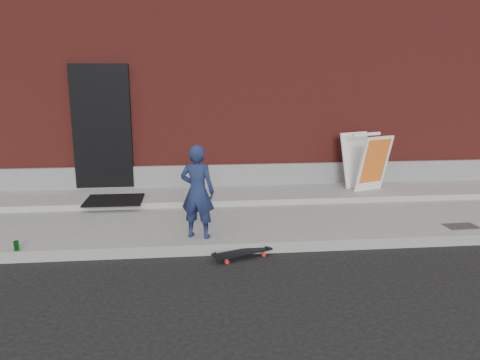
{
  "coord_description": "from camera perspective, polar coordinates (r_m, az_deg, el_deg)",
  "views": [
    {
      "loc": [
        -0.98,
        -5.79,
        2.32
      ],
      "look_at": [
        -0.29,
        0.8,
        0.83
      ],
      "focal_mm": 35.0,
      "sensor_mm": 36.0,
      "label": 1
    }
  ],
  "objects": [
    {
      "name": "ground",
      "position": [
        6.32,
        3.41,
        -8.92
      ],
      "size": [
        80.0,
        80.0,
        0.0
      ],
      "primitive_type": "plane",
      "color": "black",
      "rests_on": "ground"
    },
    {
      "name": "sidewalk",
      "position": [
        7.69,
        1.61,
        -4.32
      ],
      "size": [
        20.0,
        3.0,
        0.15
      ],
      "primitive_type": "cube",
      "color": "gray",
      "rests_on": "ground"
    },
    {
      "name": "apron",
      "position": [
        8.52,
        0.83,
        -1.76
      ],
      "size": [
        20.0,
        1.2,
        0.1
      ],
      "primitive_type": "cube",
      "color": "gray",
      "rests_on": "sidewalk"
    },
    {
      "name": "building",
      "position": [
        12.83,
        -1.62,
        13.44
      ],
      "size": [
        20.0,
        8.1,
        5.0
      ],
      "color": "maroon",
      "rests_on": "ground"
    },
    {
      "name": "child",
      "position": [
        6.31,
        -5.2,
        -1.42
      ],
      "size": [
        0.54,
        0.44,
        1.28
      ],
      "primitive_type": "imported",
      "rotation": [
        0.0,
        0.0,
        2.81
      ],
      "color": "#1A244A",
      "rests_on": "sidewalk"
    },
    {
      "name": "skateboard",
      "position": [
        6.13,
        0.3,
        -8.85
      ],
      "size": [
        0.79,
        0.48,
        0.09
      ],
      "color": "red",
      "rests_on": "ground"
    },
    {
      "name": "pizza_sign",
      "position": [
        8.92,
        15.11,
        2.23
      ],
      "size": [
        0.85,
        0.92,
        1.05
      ],
      "color": "white",
      "rests_on": "apron"
    },
    {
      "name": "soda_can",
      "position": [
        6.6,
        -25.6,
        -7.26
      ],
      "size": [
        0.07,
        0.07,
        0.13
      ],
      "primitive_type": "cylinder",
      "rotation": [
        0.0,
        0.0,
        -0.08
      ],
      "color": "#187921",
      "rests_on": "sidewalk"
    },
    {
      "name": "doormat",
      "position": [
        8.17,
        -15.08,
        -2.38
      ],
      "size": [
        0.94,
        0.76,
        0.03
      ],
      "primitive_type": "cube",
      "rotation": [
        0.0,
        0.0,
        -0.0
      ],
      "color": "black",
      "rests_on": "apron"
    },
    {
      "name": "utility_plate",
      "position": [
        7.61,
        25.38,
        -5.13
      ],
      "size": [
        0.46,
        0.31,
        0.01
      ],
      "primitive_type": "cube",
      "rotation": [
        0.0,
        0.0,
        0.03
      ],
      "color": "#5D5D62",
      "rests_on": "sidewalk"
    }
  ]
}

